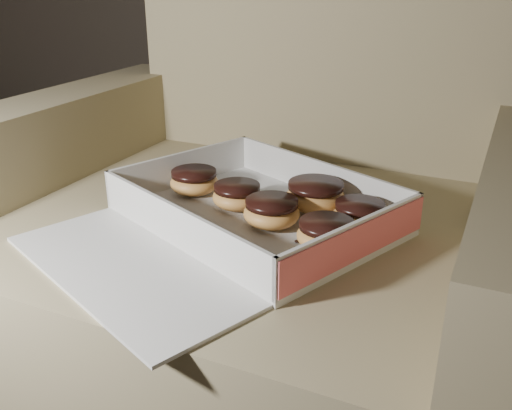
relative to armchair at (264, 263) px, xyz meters
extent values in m
cube|color=#988861|center=(0.00, -0.05, -0.09)|extent=(0.74, 0.74, 0.43)
cube|color=#988861|center=(0.00, 0.29, 0.39)|extent=(0.74, 0.14, 0.53)
cube|color=#988861|center=(-0.40, -0.05, -0.02)|extent=(0.12, 0.74, 0.57)
cube|color=#988861|center=(0.40, -0.05, -0.02)|extent=(0.12, 0.74, 0.57)
cube|color=silver|center=(0.03, -0.10, 0.13)|extent=(0.47, 0.42, 0.01)
cube|color=silver|center=(0.09, 0.03, 0.16)|extent=(0.36, 0.16, 0.06)
cube|color=silver|center=(-0.03, -0.23, 0.16)|extent=(0.36, 0.16, 0.06)
cube|color=silver|center=(-0.14, -0.02, 0.16)|extent=(0.12, 0.27, 0.06)
cube|color=silver|center=(0.20, -0.17, 0.16)|extent=(0.12, 0.27, 0.06)
cube|color=#E35B5D|center=(0.21, -0.18, 0.16)|extent=(0.11, 0.26, 0.05)
cube|color=silver|center=(-0.06, -0.31, 0.13)|extent=(0.41, 0.30, 0.01)
ellipsoid|color=#E0A54E|center=(0.16, -0.15, 0.15)|extent=(0.08, 0.08, 0.04)
cylinder|color=black|center=(0.16, -0.15, 0.17)|extent=(0.07, 0.07, 0.01)
ellipsoid|color=#E0A54E|center=(-0.10, -0.05, 0.15)|extent=(0.08, 0.08, 0.04)
cylinder|color=black|center=(-0.10, -0.05, 0.17)|extent=(0.07, 0.07, 0.01)
ellipsoid|color=#E0A54E|center=(0.06, -0.12, 0.16)|extent=(0.08, 0.08, 0.04)
cylinder|color=black|center=(0.06, -0.12, 0.17)|extent=(0.08, 0.08, 0.01)
ellipsoid|color=#E0A54E|center=(-0.01, -0.08, 0.15)|extent=(0.08, 0.08, 0.04)
cylinder|color=black|center=(-0.01, -0.08, 0.17)|extent=(0.07, 0.07, 0.01)
ellipsoid|color=#E0A54E|center=(0.10, -0.04, 0.16)|extent=(0.09, 0.09, 0.04)
cylinder|color=black|center=(0.10, -0.04, 0.18)|extent=(0.09, 0.09, 0.01)
ellipsoid|color=#E0A54E|center=(0.18, -0.07, 0.15)|extent=(0.08, 0.08, 0.04)
cylinder|color=black|center=(0.18, -0.07, 0.17)|extent=(0.07, 0.07, 0.01)
ellipsoid|color=black|center=(-0.10, -0.15, 0.14)|extent=(0.01, 0.01, 0.00)
ellipsoid|color=black|center=(0.12, -0.15, 0.14)|extent=(0.01, 0.01, 0.00)
ellipsoid|color=black|center=(0.03, -0.20, 0.14)|extent=(0.01, 0.01, 0.00)
ellipsoid|color=black|center=(0.15, -0.21, 0.14)|extent=(0.01, 0.01, 0.00)
ellipsoid|color=black|center=(0.02, -0.18, 0.14)|extent=(0.01, 0.01, 0.00)
camera|label=1|loc=(0.36, -0.82, 0.49)|focal=40.00mm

